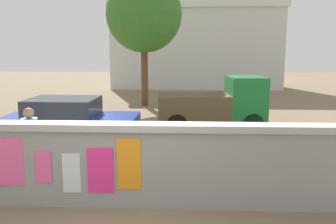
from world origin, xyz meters
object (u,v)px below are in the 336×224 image
at_px(auto_rickshaw_truck, 217,104).
at_px(car_parked, 69,121).
at_px(bicycle_far, 182,147).
at_px(motorcycle, 273,147).
at_px(tree_roadside, 144,15).
at_px(person_walking, 30,138).

bearing_deg(auto_rickshaw_truck, car_parked, -152.17).
relative_size(car_parked, bicycle_far, 2.29).
distance_m(motorcycle, bicycle_far, 2.18).
xyz_separation_m(auto_rickshaw_truck, car_parked, (-4.41, -2.33, -0.17)).
bearing_deg(motorcycle, bicycle_far, 173.17).
relative_size(auto_rickshaw_truck, motorcycle, 1.95).
bearing_deg(motorcycle, auto_rickshaw_truck, 104.81).
height_order(car_parked, bicycle_far, car_parked).
relative_size(car_parked, motorcycle, 2.01).
bearing_deg(auto_rickshaw_truck, bicycle_far, -107.65).
bearing_deg(tree_roadside, person_walking, -96.31).
bearing_deg(bicycle_far, tree_roadside, 102.17).
xyz_separation_m(auto_rickshaw_truck, person_walking, (-4.23, -5.34, 0.09)).
bearing_deg(bicycle_far, car_parked, 158.76).
xyz_separation_m(motorcycle, person_walking, (-5.25, -1.48, 0.52)).
relative_size(auto_rickshaw_truck, car_parked, 0.97).
height_order(car_parked, person_walking, person_walking).
distance_m(car_parked, tree_roadside, 8.54).
distance_m(auto_rickshaw_truck, person_walking, 6.81).
bearing_deg(person_walking, bicycle_far, 29.41).
height_order(motorcycle, bicycle_far, bicycle_far).
relative_size(car_parked, person_walking, 2.36).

